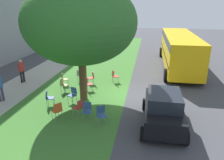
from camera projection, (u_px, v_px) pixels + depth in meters
ground at (130, 97)px, 13.01m from camera, size 80.00×80.00×0.00m
grass_verge at (79, 93)px, 13.52m from camera, size 48.00×6.00×0.01m
sidewalk_strip at (16, 89)px, 14.22m from camera, size 48.00×2.80×0.01m
street_tree at (80, 23)px, 11.24m from camera, size 6.04×6.04×6.64m
chair_0 at (92, 77)px, 14.92m from camera, size 0.56×0.57×0.88m
chair_1 at (115, 76)px, 15.20m from camera, size 0.55×0.56×0.88m
chair_2 at (88, 83)px, 13.73m from camera, size 0.57×0.58×0.88m
chair_3 at (87, 110)px, 10.28m from camera, size 0.49×0.48×0.88m
chair_4 at (57, 110)px, 10.28m from camera, size 0.58×0.58×0.88m
chair_5 at (64, 78)px, 14.61m from camera, size 0.57×0.58×0.88m
chair_6 at (80, 75)px, 15.30m from camera, size 0.58×0.57×0.88m
chair_7 at (49, 97)px, 11.73m from camera, size 0.51×0.52×0.88m
chair_8 at (73, 94)px, 12.11m from camera, size 0.54×0.53×0.88m
chair_9 at (79, 106)px, 10.61m from camera, size 0.53×0.54×0.88m
chair_10 at (101, 114)px, 9.91m from camera, size 0.56×0.56×0.88m
chair_11 at (63, 84)px, 13.60m from camera, size 0.46×0.46×0.88m
parked_car at (163, 108)px, 9.71m from camera, size 3.70×1.92×1.65m
school_bus at (179, 48)px, 18.50m from camera, size 10.40×2.80×2.88m
pedestrian_1 at (22, 70)px, 15.05m from camera, size 0.41×0.36×1.69m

